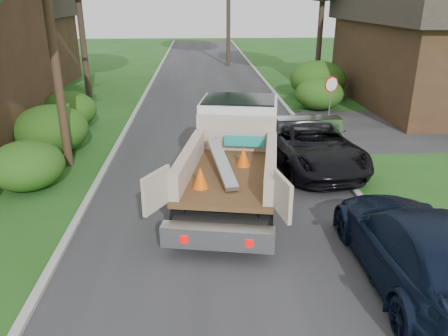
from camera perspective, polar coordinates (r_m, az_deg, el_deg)
The scene contains 16 objects.
ground at distance 11.67m, azimuth 0.66°, elevation -7.80°, with size 120.00×120.00×0.00m, color #214915.
road at distance 20.97m, azimuth -1.23°, elevation 5.57°, with size 8.00×90.00×0.02m, color #28282B.
curb_left at distance 21.21m, azimuth -12.42°, elevation 5.41°, with size 0.20×90.00×0.12m, color #9E9E99.
curb_right at distance 21.49m, azimuth 9.82°, elevation 5.80°, with size 0.20×90.00×0.12m, color #9E9E99.
stop_sign at distance 20.44m, azimuth 13.78°, elevation 9.67°, with size 0.71×0.32×2.48m.
utility_pole at distance 15.89m, azimuth -21.86°, elevation 18.05°, with size 2.42×1.25×10.00m.
house_left_far at distance 34.72m, azimuth -25.84°, elevation 14.90°, with size 7.56×7.56×6.00m.
house_right at distance 27.91m, azimuth 26.99°, elevation 13.88°, with size 9.72×12.96×6.20m.
hedge_left_a at distance 15.08m, azimuth -24.39°, elevation 0.31°, with size 2.34×2.34×1.53m, color #1C4610.
hedge_left_b at distance 18.27m, azimuth -21.70°, elevation 4.71°, with size 2.86×2.86×1.87m, color #1C4610.
hedge_left_c at distance 21.61m, azimuth -19.72°, elevation 7.12°, with size 2.60×2.60×1.70m, color #1C4610.
hedge_right_a at distance 24.55m, azimuth 12.32°, elevation 9.44°, with size 2.60×2.60×1.70m, color #1C4610.
hedge_right_b at distance 27.54m, azimuth 12.17°, elevation 11.24°, with size 3.38×3.38×2.21m, color #1C4610.
flatbed_truck at distance 13.60m, azimuth 1.49°, elevation 3.06°, with size 4.01×7.29×2.62m.
black_pickup at distance 15.95m, azimuth 11.13°, elevation 3.13°, with size 2.71×5.87×1.63m, color black.
navy_suv at distance 10.10m, azimuth 24.15°, elevation -9.43°, with size 2.32×5.71×1.66m, color black.
Camera 1 is at (-0.73, -10.18, 5.66)m, focal length 35.00 mm.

